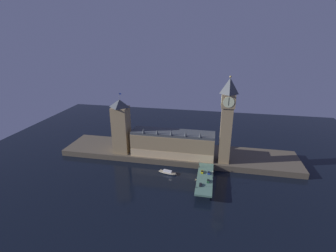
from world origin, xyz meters
The scene contains 16 objects.
ground_plane centered at (0.00, 0.00, 0.00)m, with size 400.00×400.00×0.00m, color black.
embankment centered at (0.00, 39.00, 2.65)m, with size 220.00×42.00×5.30m.
parliament_hall centered at (-3.28, 30.00, 16.75)m, with size 74.81×19.35×27.54m.
clock_tower centered at (42.57, 26.09, 44.79)m, with size 11.33×11.44×74.63m.
victoria_tower centered at (-51.55, 28.51, 30.80)m, with size 14.30×14.30×56.74m.
bridge centered at (28.32, -5.00, 4.63)m, with size 12.13×46.00×6.23m.
car_northbound_lead centered at (25.65, 2.01, 6.92)m, with size 2.02×4.69×1.46m.
car_northbound_trail centered at (25.65, -16.45, 6.87)m, with size 1.86×4.24×1.37m.
car_southbound_lead centered at (30.99, -10.54, 6.94)m, with size 1.92×4.48×1.52m.
car_southbound_trail centered at (30.99, 1.50, 6.86)m, with size 2.10×4.28×1.35m.
pedestrian_mid_walk centered at (33.65, -1.14, 7.14)m, with size 0.38×0.38×1.72m.
pedestrian_far_rail centered at (22.98, 9.99, 7.22)m, with size 0.38×0.38×1.85m.
street_lamp_near centered at (22.58, -19.72, 10.49)m, with size 1.34×0.60×6.81m.
street_lamp_mid centered at (34.05, -5.00, 10.15)m, with size 1.34×0.60×6.26m.
street_lamp_far centered at (22.58, 9.72, 10.72)m, with size 1.34×0.60×7.19m.
boat_upstream centered at (-3.16, 5.10, 1.16)m, with size 16.66×6.60×3.18m.
Camera 1 is at (31.96, -169.93, 107.36)m, focal length 26.00 mm.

